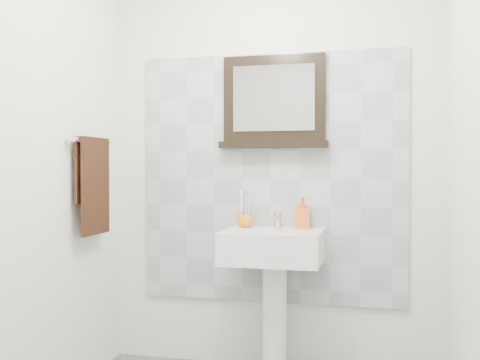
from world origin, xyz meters
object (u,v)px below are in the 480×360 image
Objects in this scene: framed_mirror at (274,104)px; pedestal_sink at (273,262)px; hand_towel at (93,178)px; soap_dispenser at (303,213)px; toothbrush_cup at (245,221)px.

pedestal_sink is at bearing -81.23° from framed_mirror.
framed_mirror reaches higher than hand_towel.
framed_mirror is 1.14m from hand_towel.
framed_mirror is (-0.03, 0.19, 0.92)m from pedestal_sink.
pedestal_sink is 5.35× the size of soap_dispenser.
framed_mirror is (0.16, 0.07, 0.69)m from toothbrush_cup.
hand_towel is at bearing -156.42° from toothbrush_cup.
framed_mirror is at bearing 160.64° from soap_dispenser.
hand_towel is (-0.99, -0.23, 0.48)m from pedestal_sink.
toothbrush_cup is 0.72m from framed_mirror.
toothbrush_cup is (-0.19, 0.12, 0.22)m from pedestal_sink.
soap_dispenser is 0.28× the size of framed_mirror.
toothbrush_cup is at bearing 178.36° from soap_dispenser.
toothbrush_cup is 0.34m from soap_dispenser.
pedestal_sink is at bearing -31.56° from toothbrush_cup.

